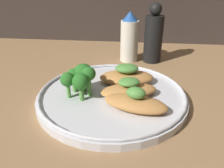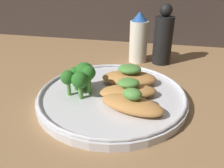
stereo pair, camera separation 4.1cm
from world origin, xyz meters
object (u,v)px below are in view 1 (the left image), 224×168
Objects in this scene: broccoli_bunch at (80,77)px; sauce_bottle at (129,38)px; plate at (112,95)px; pepper_grinder at (153,37)px.

sauce_bottle is (8.13, 23.02, 1.46)cm from broccoli_bunch.
broccoli_bunch is 0.53× the size of sauce_bottle.
sauce_bottle reaches higher than broccoli_bunch.
sauce_bottle reaches higher than plate.
broccoli_bunch reaches higher than plate.
pepper_grinder is (14.51, 23.02, 2.00)cm from broccoli_bunch.
broccoli_bunch is (-5.84, -0.80, 3.93)cm from plate.
plate is at bearing -95.89° from sauce_bottle.
broccoli_bunch is at bearing -172.16° from plate.
plate is at bearing -111.33° from pepper_grinder.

